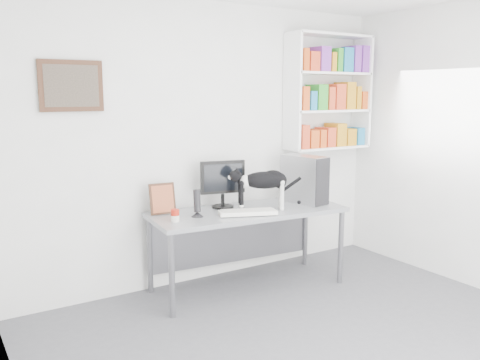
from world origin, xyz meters
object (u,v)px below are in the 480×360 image
(desk, at_px, (248,249))
(pc_tower, at_px, (304,179))
(bookshelf, at_px, (329,92))
(monitor, at_px, (223,184))
(soup_can, at_px, (175,216))
(keyboard, at_px, (248,212))
(cat, at_px, (263,190))
(speaker, at_px, (197,203))
(leaning_print, at_px, (162,198))

(desk, bearing_deg, pc_tower, 3.15)
(bookshelf, xyz_separation_m, pc_tower, (-0.60, -0.34, -0.85))
(monitor, relative_size, soup_can, 4.34)
(soup_can, bearing_deg, pc_tower, 0.76)
(keyboard, relative_size, soup_can, 4.85)
(pc_tower, bearing_deg, keyboard, -178.95)
(pc_tower, relative_size, cat, 0.76)
(bookshelf, bearing_deg, desk, -165.72)
(speaker, xyz_separation_m, cat, (0.64, -0.09, 0.06))
(speaker, bearing_deg, desk, 16.32)
(leaning_print, bearing_deg, pc_tower, -6.46)
(keyboard, relative_size, pc_tower, 1.09)
(desk, height_order, pc_tower, pc_tower)
(bookshelf, relative_size, speaker, 4.88)
(desk, relative_size, speaker, 7.20)
(speaker, xyz_separation_m, soup_can, (-0.24, -0.06, -0.07))
(desk, xyz_separation_m, leaning_print, (-0.74, 0.28, 0.53))
(bookshelf, height_order, desk, bookshelf)
(desk, height_order, leaning_print, leaning_print)
(soup_can, bearing_deg, monitor, 21.85)
(monitor, bearing_deg, pc_tower, -3.16)
(soup_can, height_order, cat, cat)
(pc_tower, xyz_separation_m, speaker, (-1.17, 0.04, -0.11))
(desk, relative_size, leaning_print, 6.30)
(bookshelf, height_order, leaning_print, bookshelf)
(cat, bearing_deg, monitor, 158.31)
(desk, relative_size, cat, 2.97)
(leaning_print, bearing_deg, keyboard, -28.32)
(pc_tower, xyz_separation_m, cat, (-0.53, -0.05, -0.05))
(keyboard, xyz_separation_m, pc_tower, (0.75, 0.13, 0.22))
(monitor, distance_m, keyboard, 0.42)
(speaker, relative_size, leaning_print, 0.88)
(desk, bearing_deg, keyboard, -118.00)
(pc_tower, distance_m, soup_can, 1.43)
(pc_tower, distance_m, cat, 0.54)
(keyboard, bearing_deg, monitor, 120.20)
(desk, height_order, soup_can, soup_can)
(desk, relative_size, keyboard, 3.55)
(bookshelf, height_order, keyboard, bookshelf)
(desk, distance_m, cat, 0.59)
(desk, distance_m, speaker, 0.73)
(keyboard, xyz_separation_m, speaker, (-0.42, 0.17, 0.11))
(desk, xyz_separation_m, monitor, (-0.15, 0.20, 0.61))
(keyboard, relative_size, cat, 0.84)
(pc_tower, relative_size, leaning_print, 1.62)
(speaker, relative_size, soup_can, 2.39)
(bookshelf, xyz_separation_m, soup_can, (-2.02, -0.36, -1.03))
(bookshelf, bearing_deg, speaker, -170.23)
(keyboard, bearing_deg, soup_can, -167.58)
(desk, relative_size, pc_tower, 3.89)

